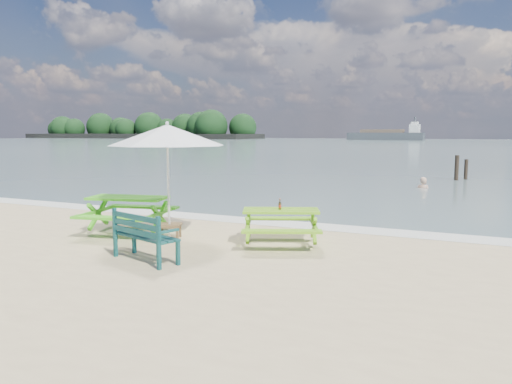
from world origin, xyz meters
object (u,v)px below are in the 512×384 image
at_px(side_table, 169,231).
at_px(beer_bottle, 280,206).
at_px(patio_umbrella, 167,135).
at_px(picnic_table_right, 281,228).
at_px(swimmer, 423,196).
at_px(park_bench, 146,246).
at_px(picnic_table_left, 128,216).

height_order(side_table, beer_bottle, beer_bottle).
xyz_separation_m(patio_umbrella, beer_bottle, (2.44, 0.48, -1.46)).
bearing_deg(patio_umbrella, picnic_table_right, 11.58).
distance_m(picnic_table_right, swimmer, 12.53).
bearing_deg(picnic_table_right, patio_umbrella, -168.42).
xyz_separation_m(park_bench, patio_umbrella, (-0.70, 1.76, 2.01)).
relative_size(picnic_table_left, side_table, 3.48).
bearing_deg(picnic_table_right, swimmer, 83.34).
distance_m(patio_umbrella, swimmer, 13.77).
distance_m(side_table, patio_umbrella, 2.11).
relative_size(picnic_table_right, park_bench, 1.46).
height_order(picnic_table_left, swimmer, picnic_table_left).
bearing_deg(side_table, picnic_table_right, 11.58).
xyz_separation_m(picnic_table_left, patio_umbrella, (1.25, -0.15, 1.88)).
height_order(picnic_table_right, beer_bottle, beer_bottle).
bearing_deg(picnic_table_right, park_bench, -127.84).
bearing_deg(picnic_table_right, side_table, -168.42).
bearing_deg(beer_bottle, park_bench, -127.88).
height_order(park_bench, side_table, park_bench).
xyz_separation_m(side_table, patio_umbrella, (0.00, 0.00, 2.11)).
bearing_deg(swimmer, picnic_table_left, -111.98).
distance_m(picnic_table_left, patio_umbrella, 2.26).
bearing_deg(swimmer, side_table, -106.81).
height_order(side_table, patio_umbrella, patio_umbrella).
distance_m(side_table, swimmer, 13.52).
relative_size(picnic_table_left, park_bench, 1.53).
distance_m(picnic_table_right, beer_bottle, 0.47).
bearing_deg(patio_umbrella, beer_bottle, 11.10).
xyz_separation_m(patio_umbrella, swimmer, (3.91, 12.93, -2.64)).
bearing_deg(park_bench, beer_bottle, 52.12).
bearing_deg(side_table, swimmer, 73.19).
height_order(picnic_table_right, swimmer, picnic_table_right).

